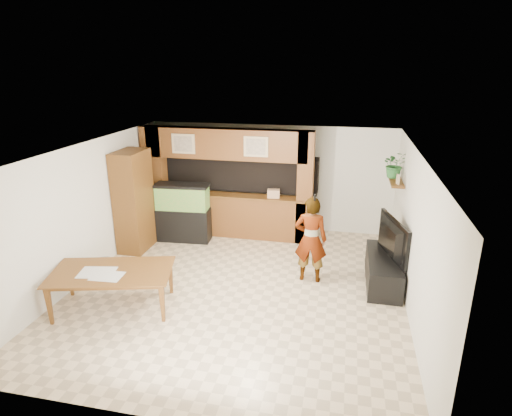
% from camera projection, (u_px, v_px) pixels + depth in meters
% --- Properties ---
extents(floor, '(6.50, 6.50, 0.00)m').
position_uv_depth(floor, '(239.00, 287.00, 8.04)').
color(floor, '#CEB58F').
rests_on(floor, ground).
extents(ceiling, '(6.50, 6.50, 0.00)m').
position_uv_depth(ceiling, '(236.00, 151.00, 7.21)').
color(ceiling, white).
rests_on(ceiling, wall_back).
extents(wall_back, '(6.00, 0.00, 6.00)m').
position_uv_depth(wall_back, '(270.00, 177.00, 10.63)').
color(wall_back, silver).
rests_on(wall_back, floor).
extents(wall_left, '(0.00, 6.50, 6.50)m').
position_uv_depth(wall_left, '(87.00, 211.00, 8.22)').
color(wall_left, silver).
rests_on(wall_left, floor).
extents(wall_right, '(0.00, 6.50, 6.50)m').
position_uv_depth(wall_right, '(414.00, 236.00, 7.03)').
color(wall_right, silver).
rests_on(wall_right, floor).
extents(partition, '(4.20, 0.99, 2.60)m').
position_uv_depth(partition, '(227.00, 181.00, 10.25)').
color(partition, brown).
rests_on(partition, floor).
extents(wall_clock, '(0.05, 0.25, 0.25)m').
position_uv_depth(wall_clock, '(112.00, 169.00, 8.95)').
color(wall_clock, black).
rests_on(wall_clock, wall_left).
extents(wall_shelf, '(0.25, 0.90, 0.04)m').
position_uv_depth(wall_shelf, '(396.00, 182.00, 8.73)').
color(wall_shelf, brown).
rests_on(wall_shelf, wall_right).
extents(pantry_cabinet, '(0.56, 0.91, 2.23)m').
position_uv_depth(pantry_cabinet, '(134.00, 201.00, 9.42)').
color(pantry_cabinet, brown).
rests_on(pantry_cabinet, floor).
extents(trash_can, '(0.28, 0.28, 0.50)m').
position_uv_depth(trash_can, '(105.00, 271.00, 8.11)').
color(trash_can, '#B2B2B7').
rests_on(trash_can, floor).
extents(aquarium, '(1.24, 0.47, 1.38)m').
position_uv_depth(aquarium, '(183.00, 213.00, 9.99)').
color(aquarium, black).
rests_on(aquarium, floor).
extents(tv_stand, '(0.60, 1.63, 0.54)m').
position_uv_depth(tv_stand, '(383.00, 270.00, 8.12)').
color(tv_stand, black).
rests_on(tv_stand, floor).
extents(television, '(0.53, 1.30, 0.75)m').
position_uv_depth(television, '(386.00, 239.00, 7.91)').
color(television, black).
rests_on(television, tv_stand).
extents(photo_frame, '(0.06, 0.15, 0.19)m').
position_uv_depth(photo_frame, '(398.00, 180.00, 8.45)').
color(photo_frame, tan).
rests_on(photo_frame, wall_shelf).
extents(potted_plant, '(0.61, 0.56, 0.56)m').
position_uv_depth(potted_plant, '(395.00, 164.00, 8.89)').
color(potted_plant, '#26602B').
rests_on(potted_plant, wall_shelf).
extents(person, '(0.62, 0.41, 1.69)m').
position_uv_depth(person, '(311.00, 239.00, 8.07)').
color(person, tan).
rests_on(person, floor).
extents(microphone, '(0.03, 0.09, 0.15)m').
position_uv_depth(microphone, '(315.00, 197.00, 7.62)').
color(microphone, black).
rests_on(microphone, person).
extents(dining_table, '(2.20, 1.58, 0.70)m').
position_uv_depth(dining_table, '(113.00, 291.00, 7.23)').
color(dining_table, brown).
rests_on(dining_table, floor).
extents(newspaper_a, '(0.65, 0.52, 0.01)m').
position_uv_depth(newspaper_a, '(97.00, 272.00, 7.10)').
color(newspaper_a, silver).
rests_on(newspaper_a, dining_table).
extents(newspaper_b, '(0.52, 0.40, 0.01)m').
position_uv_depth(newspaper_b, '(107.00, 276.00, 6.98)').
color(newspaper_b, silver).
rests_on(newspaper_b, dining_table).
extents(counter_box, '(0.30, 0.22, 0.19)m').
position_uv_depth(counter_box, '(274.00, 194.00, 9.90)').
color(counter_box, tan).
rests_on(counter_box, partition).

